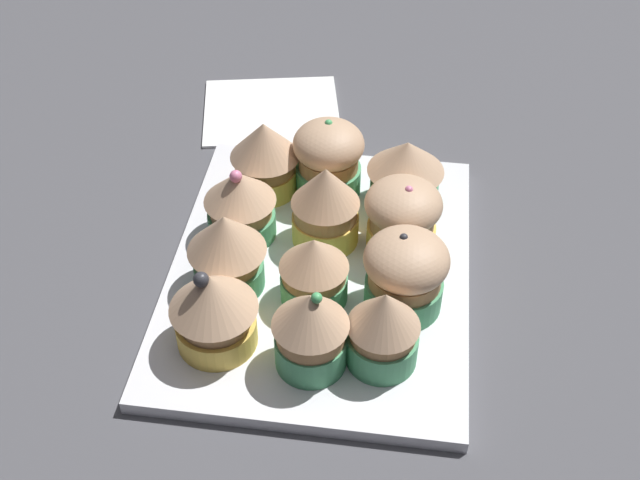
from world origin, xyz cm
name	(u,v)px	position (x,y,z in cm)	size (l,w,h in cm)	color
ground_plane	(320,288)	(0.00, 0.00, -1.50)	(180.00, 180.00, 3.00)	#4C4C51
baking_tray	(320,271)	(0.00, 0.00, 0.60)	(30.98, 24.57, 1.20)	silver
cupcake_0	(265,156)	(-9.27, -6.20, 5.06)	(6.24, 6.24, 7.29)	#EFC651
cupcake_1	(240,203)	(-3.12, -7.18, 4.64)	(6.10, 6.10, 7.02)	#4C9E6B
cupcake_2	(227,249)	(2.93, -6.94, 5.06)	(6.27, 6.27, 7.27)	#4C9E6B
cupcake_3	(214,308)	(8.90, -6.62, 4.87)	(6.58, 6.58, 7.37)	#EFC651
cupcake_4	(328,158)	(-9.94, -0.58, 4.89)	(6.33, 6.33, 7.35)	#4C9E6B
cupcake_5	(330,205)	(-3.36, 0.39, 5.06)	(5.76, 5.76, 7.64)	#EFC651
cupcake_6	(308,269)	(3.50, -0.44, 4.39)	(5.47, 5.47, 6.30)	#4C9E6B
cupcake_7	(311,329)	(9.94, 0.66, 4.90)	(5.60, 5.60, 7.46)	#4C9E6B
cupcake_8	(405,172)	(-8.91, 6.32, 4.80)	(6.75, 6.75, 6.80)	#4C9E6B
cupcake_9	(403,216)	(-3.39, 6.42, 4.61)	(6.42, 6.42, 6.74)	#EFC651
cupcake_10	(405,272)	(3.28, 7.02, 4.77)	(6.57, 6.57, 7.12)	#4C9E6B
cupcake_11	(383,328)	(8.95, 5.78, 4.71)	(5.33, 5.33, 6.99)	#4C9E6B
napkin	(271,109)	(-23.30, -8.34, 0.30)	(12.10, 14.12, 0.60)	white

